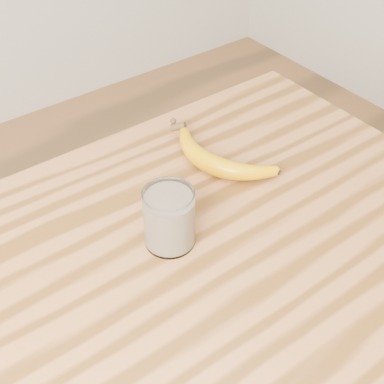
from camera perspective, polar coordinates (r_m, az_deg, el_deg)
room at (r=0.59m, az=-3.54°, el=19.73°), size 4.04×4.04×2.70m
table at (r=0.97m, az=-2.10°, el=-14.12°), size 1.20×0.80×0.90m
smoothie_glass at (r=0.88m, az=-2.44°, el=-2.87°), size 0.09×0.09×0.11m
banana at (r=1.04m, az=2.07°, el=2.94°), size 0.21×0.35×0.04m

